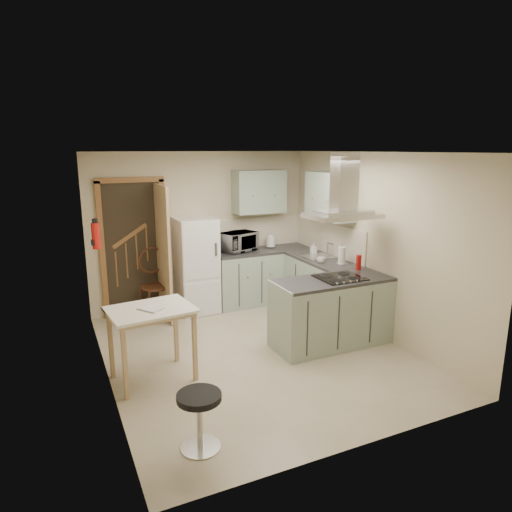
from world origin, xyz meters
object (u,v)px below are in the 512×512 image
drop_leaf_table (152,344)px  bentwood_chair (155,287)px  extractor_hood (343,215)px  microwave (238,242)px  peninsula (332,312)px  stool (200,421)px  fridge (196,265)px

drop_leaf_table → bentwood_chair: bearing=69.4°
extractor_hood → microwave: bearing=105.9°
peninsula → bentwood_chair: bearing=133.7°
drop_leaf_table → stool: (0.09, -1.39, -0.16)m
fridge → stool: fridge is taller
extractor_hood → bentwood_chair: extractor_hood is taller
stool → drop_leaf_table: bearing=93.9°
fridge → extractor_hood: bearing=-56.2°
drop_leaf_table → bentwood_chair: 1.99m
fridge → microwave: 0.81m
extractor_hood → bentwood_chair: 3.06m
fridge → microwave: (0.74, 0.06, 0.31)m
fridge → microwave: size_ratio=2.65×
stool → fridge: bearing=72.7°
microwave → drop_leaf_table: bearing=-152.8°
fridge → extractor_hood: 2.57m
extractor_hood → stool: (-2.36, -1.35, -1.46)m
stool → microwave: microwave is taller
microwave → peninsula: bearing=-96.2°
drop_leaf_table → stool: bearing=-93.0°
bentwood_chair → drop_leaf_table: bearing=-114.5°
drop_leaf_table → microwave: size_ratio=1.58×
peninsula → stool: peninsula is taller
peninsula → fridge: bearing=121.7°
peninsula → bentwood_chair: bentwood_chair is taller
bentwood_chair → microwave: 1.52m
fridge → extractor_hood: size_ratio=1.67×
bentwood_chair → stool: bentwood_chair is taller
bentwood_chair → stool: 3.35m
extractor_hood → drop_leaf_table: (-2.46, 0.04, -1.30)m
stool → microwave: (1.78, 3.39, 0.80)m
peninsula → stool: bearing=-149.2°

